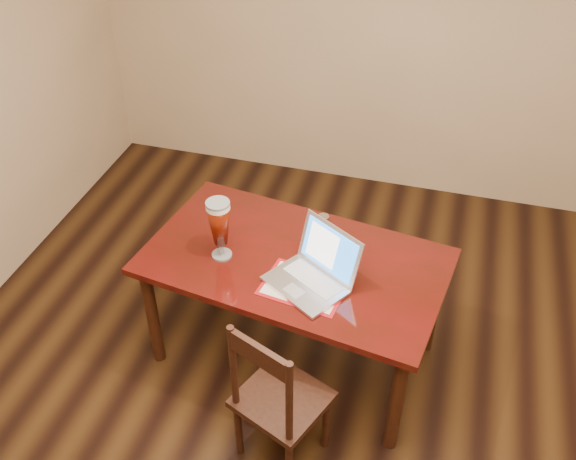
# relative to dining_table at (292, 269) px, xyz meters

# --- Properties ---
(room_shell) EXTENTS (4.51, 5.01, 2.71)m
(room_shell) POSITION_rel_dining_table_xyz_m (0.36, -0.68, 1.14)
(room_shell) COLOR tan
(room_shell) RESTS_ON ground
(dining_table) EXTENTS (1.58, 1.03, 1.02)m
(dining_table) POSITION_rel_dining_table_xyz_m (0.00, 0.00, 0.00)
(dining_table) COLOR #4B0A0A
(dining_table) RESTS_ON ground
(dining_chair) EXTENTS (0.48, 0.47, 0.87)m
(dining_chair) POSITION_rel_dining_table_xyz_m (0.11, -0.62, -0.22)
(dining_chair) COLOR black
(dining_chair) RESTS_ON ground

